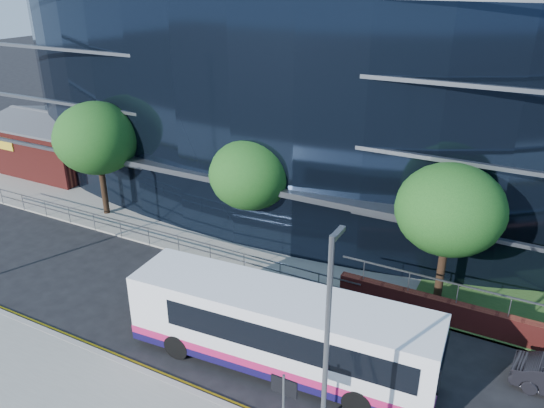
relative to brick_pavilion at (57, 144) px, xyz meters
The scene contains 14 objects.
ground 25.88m from the brick_pavilion, 31.53° to the right, with size 200.00×200.00×0.00m, color black.
kerb 26.41m from the brick_pavilion, 33.38° to the right, with size 80.00×0.25×0.16m, color gray.
yellow_line_outer 26.31m from the brick_pavilion, 33.02° to the right, with size 80.00×0.08×0.01m, color gold.
yellow_line_inner 26.23m from the brick_pavilion, 32.74° to the right, with size 80.00×0.08×0.01m, color gold.
far_forecourt 16.30m from the brick_pavilion, ahead, with size 50.00×8.00×0.10m, color gray.
glass_office 20.37m from the brick_pavilion, 22.21° to the left, with size 44.00×23.10×16.00m.
brick_pavilion is the anchor object (origin of this frame).
guard_railings 15.48m from the brick_pavilion, 24.90° to the right, with size 24.00×0.05×1.10m.
street_sign 30.49m from the brick_pavilion, 29.65° to the right, with size 0.85×0.09×2.80m.
tree_far_a 10.48m from the brick_pavilion, 26.55° to the right, with size 4.95×4.95×6.98m.
tree_far_b 19.55m from the brick_pavilion, 11.88° to the right, with size 4.29×4.29×6.05m.
tree_far_c 29.46m from the brick_pavilion, ahead, with size 4.62×4.62×6.51m.
streetlight_east 32.19m from the brick_pavilion, 29.24° to the right, with size 0.15×0.77×8.00m.
city_bus 27.36m from the brick_pavilion, 25.31° to the right, with size 11.74×3.43×3.14m.
Camera 1 is at (9.86, -12.48, 13.74)m, focal length 35.00 mm.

